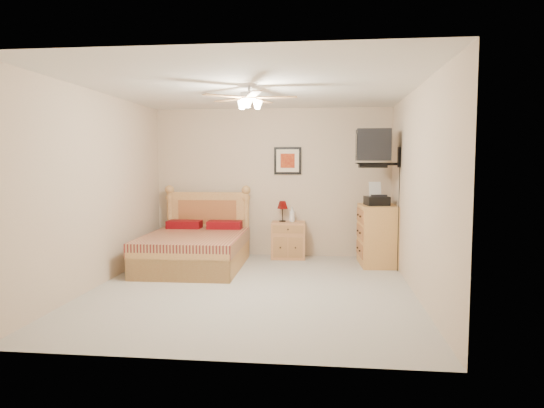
% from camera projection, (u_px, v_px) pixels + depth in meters
% --- Properties ---
extents(floor, '(4.50, 4.50, 0.00)m').
position_uv_depth(floor, '(252.00, 289.00, 6.14)').
color(floor, '#A9A398').
rests_on(floor, ground).
extents(ceiling, '(4.00, 4.50, 0.04)m').
position_uv_depth(ceiling, '(252.00, 88.00, 5.92)').
color(ceiling, white).
rests_on(ceiling, ground).
extents(wall_back, '(4.00, 0.04, 2.50)m').
position_uv_depth(wall_back, '(272.00, 183.00, 8.26)').
color(wall_back, '#CBB396').
rests_on(wall_back, ground).
extents(wall_front, '(4.00, 0.04, 2.50)m').
position_uv_depth(wall_front, '(208.00, 207.00, 3.80)').
color(wall_front, '#CBB396').
rests_on(wall_front, ground).
extents(wall_left, '(0.04, 4.50, 2.50)m').
position_uv_depth(wall_left, '(99.00, 189.00, 6.25)').
color(wall_left, '#CBB396').
rests_on(wall_left, ground).
extents(wall_right, '(0.04, 4.50, 2.50)m').
position_uv_depth(wall_right, '(417.00, 191.00, 5.81)').
color(wall_right, '#CBB396').
rests_on(wall_right, ground).
extents(bed, '(1.46, 1.90, 1.21)m').
position_uv_depth(bed, '(194.00, 228.00, 7.31)').
color(bed, '#BB7A3E').
rests_on(bed, ground).
extents(nightstand, '(0.58, 0.44, 0.61)m').
position_uv_depth(nightstand, '(288.00, 240.00, 8.06)').
color(nightstand, '#BB7847').
rests_on(nightstand, ground).
extents(table_lamp, '(0.23, 0.23, 0.34)m').
position_uv_depth(table_lamp, '(282.00, 211.00, 8.09)').
color(table_lamp, '#590605').
rests_on(table_lamp, nightstand).
extents(lotion_bottle, '(0.12, 0.12, 0.25)m').
position_uv_depth(lotion_bottle, '(292.00, 214.00, 8.05)').
color(lotion_bottle, white).
rests_on(lotion_bottle, nightstand).
extents(framed_picture, '(0.46, 0.04, 0.46)m').
position_uv_depth(framed_picture, '(288.00, 161.00, 8.17)').
color(framed_picture, black).
rests_on(framed_picture, wall_back).
extents(dresser, '(0.60, 0.83, 0.94)m').
position_uv_depth(dresser, '(378.00, 235.00, 7.52)').
color(dresser, '#BA8A44').
rests_on(dresser, ground).
extents(fax_machine, '(0.40, 0.42, 0.36)m').
position_uv_depth(fax_machine, '(377.00, 194.00, 7.44)').
color(fax_machine, black).
rests_on(fax_machine, dresser).
extents(magazine_lower, '(0.26, 0.30, 0.02)m').
position_uv_depth(magazine_lower, '(372.00, 203.00, 7.80)').
color(magazine_lower, beige).
rests_on(magazine_lower, dresser).
extents(magazine_upper, '(0.23, 0.28, 0.02)m').
position_uv_depth(magazine_upper, '(373.00, 201.00, 7.79)').
color(magazine_upper, tan).
rests_on(magazine_upper, magazine_lower).
extents(wall_tv, '(0.56, 0.46, 0.58)m').
position_uv_depth(wall_tv, '(383.00, 148.00, 7.11)').
color(wall_tv, black).
rests_on(wall_tv, wall_right).
extents(ceiling_fan, '(1.14, 1.14, 0.28)m').
position_uv_depth(ceiling_fan, '(249.00, 98.00, 5.73)').
color(ceiling_fan, silver).
rests_on(ceiling_fan, ceiling).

